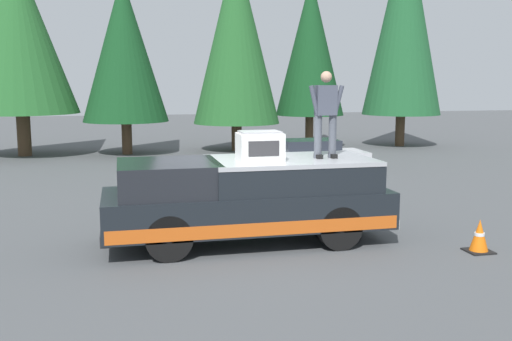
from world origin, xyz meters
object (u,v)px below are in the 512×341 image
at_px(pickup_truck, 247,199).
at_px(traffic_cone, 479,237).
at_px(compressor_unit, 260,146).
at_px(person_on_truck_bed, 326,112).
at_px(parked_car_silver, 307,156).

height_order(pickup_truck, traffic_cone, pickup_truck).
bearing_deg(compressor_unit, pickup_truck, 53.43).
bearing_deg(traffic_cone, person_on_truck_bed, 58.89).
distance_m(pickup_truck, parked_car_silver, 8.98).
bearing_deg(person_on_truck_bed, traffic_cone, -121.11).
bearing_deg(person_on_truck_bed, parked_car_silver, -15.83).
height_order(person_on_truck_bed, traffic_cone, person_on_truck_bed).
height_order(pickup_truck, compressor_unit, compressor_unit).
bearing_deg(pickup_truck, parked_car_silver, -25.58).
bearing_deg(pickup_truck, person_on_truck_bed, -93.90).
height_order(pickup_truck, parked_car_silver, pickup_truck).
height_order(parked_car_silver, traffic_cone, parked_car_silver).
distance_m(compressor_unit, traffic_cone, 4.43).
bearing_deg(traffic_cone, compressor_unit, 69.20).
bearing_deg(parked_car_silver, traffic_cone, -178.92).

